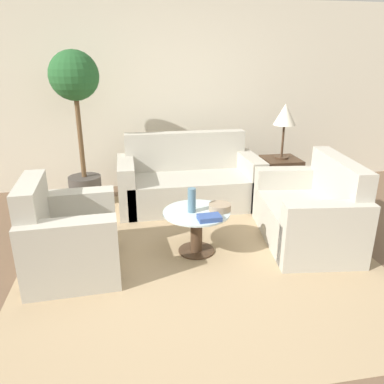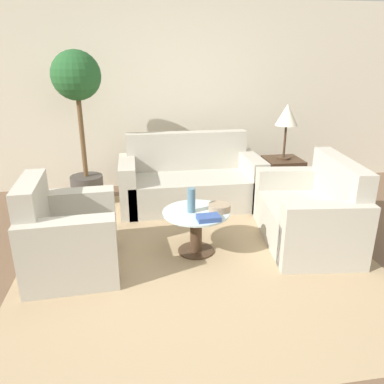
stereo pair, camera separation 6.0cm
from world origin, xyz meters
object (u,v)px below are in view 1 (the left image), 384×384
(bowl, at_px, (220,207))
(loveseat, at_px, (312,215))
(coffee_table, at_px, (196,226))
(potted_plant, at_px, (77,106))
(armchair, at_px, (66,241))
(vase, at_px, (192,200))
(sofa_main, at_px, (189,182))
(table_lamp, at_px, (285,116))
(book_stack, at_px, (209,218))

(bowl, bearing_deg, loveseat, 3.02)
(coffee_table, distance_m, potted_plant, 2.20)
(armchair, height_order, coffee_table, armchair)
(loveseat, relative_size, vase, 5.79)
(armchair, xyz_separation_m, loveseat, (2.46, 0.17, -0.00))
(sofa_main, bearing_deg, bowl, -86.34)
(coffee_table, relative_size, vase, 2.74)
(table_lamp, relative_size, potted_plant, 0.38)
(sofa_main, relative_size, table_lamp, 2.48)
(table_lamp, relative_size, bowl, 3.34)
(table_lamp, xyz_separation_m, vase, (-1.47, -1.33, -0.56))
(loveseat, bearing_deg, table_lamp, 178.87)
(coffee_table, height_order, table_lamp, table_lamp)
(table_lamp, xyz_separation_m, bowl, (-1.19, -1.34, -0.65))
(loveseat, relative_size, table_lamp, 1.91)
(table_lamp, distance_m, book_stack, 2.15)
(coffee_table, relative_size, potted_plant, 0.34)
(table_lamp, bearing_deg, bowl, -131.56)
(sofa_main, bearing_deg, table_lamp, 0.27)
(vase, height_order, bowl, vase)
(coffee_table, xyz_separation_m, book_stack, (0.08, -0.22, 0.18))
(coffee_table, distance_m, vase, 0.28)
(potted_plant, bearing_deg, coffee_table, -52.30)
(loveseat, distance_m, book_stack, 1.20)
(coffee_table, bearing_deg, sofa_main, 83.77)
(sofa_main, distance_m, vase, 1.36)
(potted_plant, height_order, bowl, potted_plant)
(loveseat, bearing_deg, book_stack, -70.58)
(loveseat, bearing_deg, potted_plant, -114.93)
(armchair, bearing_deg, bowl, -88.12)
(vase, bearing_deg, book_stack, -60.17)
(potted_plant, xyz_separation_m, book_stack, (1.28, -1.77, -0.82))
(bowl, bearing_deg, table_lamp, 48.44)
(loveseat, xyz_separation_m, coffee_table, (-1.24, -0.04, -0.01))
(sofa_main, distance_m, table_lamp, 1.52)
(potted_plant, distance_m, vase, 2.06)
(armchair, xyz_separation_m, potted_plant, (0.02, 1.68, 0.99))
(sofa_main, xyz_separation_m, potted_plant, (-1.34, 0.23, 0.99))
(armchair, height_order, loveseat, loveseat)
(table_lamp, height_order, book_stack, table_lamp)
(armchair, bearing_deg, sofa_main, -45.95)
(coffee_table, bearing_deg, book_stack, -69.92)
(book_stack, bearing_deg, loveseat, 9.51)
(coffee_table, height_order, bowl, bowl)
(table_lamp, bearing_deg, sofa_main, -179.73)
(sofa_main, distance_m, loveseat, 1.69)
(sofa_main, height_order, book_stack, sofa_main)
(bowl, bearing_deg, potted_plant, 132.47)
(sofa_main, bearing_deg, potted_plant, 170.46)
(table_lamp, bearing_deg, armchair, -151.00)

